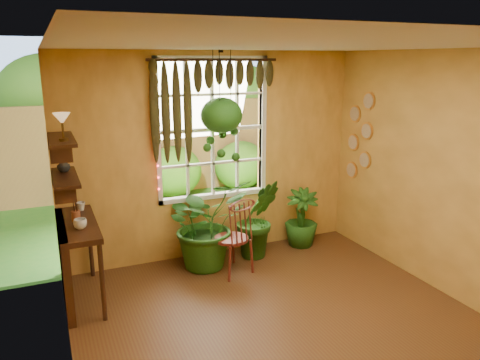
# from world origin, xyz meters

# --- Properties ---
(floor) EXTENTS (4.50, 4.50, 0.00)m
(floor) POSITION_xyz_m (0.00, 0.00, 0.00)
(floor) COLOR #553418
(floor) RESTS_ON ground
(ceiling) EXTENTS (4.50, 4.50, 0.00)m
(ceiling) POSITION_xyz_m (0.00, 0.00, 2.70)
(ceiling) COLOR silver
(ceiling) RESTS_ON wall_back
(wall_back) EXTENTS (4.00, 0.00, 4.00)m
(wall_back) POSITION_xyz_m (0.00, 2.25, 1.35)
(wall_back) COLOR #E8B24F
(wall_back) RESTS_ON floor
(wall_left) EXTENTS (0.00, 4.50, 4.50)m
(wall_left) POSITION_xyz_m (-2.00, 0.00, 1.35)
(wall_left) COLOR #E8B24F
(wall_left) RESTS_ON floor
(wall_right) EXTENTS (0.00, 4.50, 4.50)m
(wall_right) POSITION_xyz_m (2.00, 0.00, 1.35)
(wall_right) COLOR #E8B24F
(wall_right) RESTS_ON floor
(window) EXTENTS (1.52, 0.10, 1.86)m
(window) POSITION_xyz_m (0.00, 2.28, 1.70)
(window) COLOR white
(window) RESTS_ON wall_back
(valance_vine) EXTENTS (1.70, 0.12, 1.10)m
(valance_vine) POSITION_xyz_m (-0.08, 2.16, 2.28)
(valance_vine) COLOR #331B0D
(valance_vine) RESTS_ON window
(string_lights) EXTENTS (0.03, 0.03, 1.54)m
(string_lights) POSITION_xyz_m (-0.76, 2.19, 1.75)
(string_lights) COLOR #FF2633
(string_lights) RESTS_ON window
(wall_plates) EXTENTS (0.04, 0.32, 1.10)m
(wall_plates) POSITION_xyz_m (1.98, 1.79, 1.55)
(wall_plates) COLOR beige
(wall_plates) RESTS_ON wall_right
(counter_ledge) EXTENTS (0.40, 1.20, 0.90)m
(counter_ledge) POSITION_xyz_m (-1.91, 1.60, 0.55)
(counter_ledge) COLOR #331B0D
(counter_ledge) RESTS_ON floor
(shelf_lower) EXTENTS (0.25, 0.90, 0.04)m
(shelf_lower) POSITION_xyz_m (-1.88, 1.60, 1.40)
(shelf_lower) COLOR #331B0D
(shelf_lower) RESTS_ON wall_left
(shelf_upper) EXTENTS (0.25, 0.90, 0.04)m
(shelf_upper) POSITION_xyz_m (-1.88, 1.60, 1.80)
(shelf_upper) COLOR #331B0D
(shelf_upper) RESTS_ON wall_left
(backyard) EXTENTS (14.00, 10.00, 12.00)m
(backyard) POSITION_xyz_m (0.24, 6.87, 1.28)
(backyard) COLOR #22631C
(backyard) RESTS_ON ground
(windsor_chair) EXTENTS (0.53, 0.55, 1.13)m
(windsor_chair) POSITION_xyz_m (-0.02, 1.54, 0.33)
(windsor_chair) COLOR maroon
(windsor_chair) RESTS_ON floor
(potted_plant_left) EXTENTS (1.20, 1.09, 1.16)m
(potted_plant_left) POSITION_xyz_m (-0.25, 1.86, 0.58)
(potted_plant_left) COLOR #184311
(potted_plant_left) RESTS_ON floor
(potted_plant_mid) EXTENTS (0.63, 0.53, 1.07)m
(potted_plant_mid) POSITION_xyz_m (0.48, 1.88, 0.53)
(potted_plant_mid) COLOR #184311
(potted_plant_mid) RESTS_ON floor
(potted_plant_right) EXTENTS (0.60, 0.60, 0.82)m
(potted_plant_right) POSITION_xyz_m (1.21, 1.98, 0.41)
(potted_plant_right) COLOR #184311
(potted_plant_right) RESTS_ON floor
(hanging_basket) EXTENTS (0.53, 0.53, 1.38)m
(hanging_basket) POSITION_xyz_m (0.03, 2.03, 1.87)
(hanging_basket) COLOR black
(hanging_basket) RESTS_ON ceiling
(cup_a) EXTENTS (0.16, 0.16, 0.11)m
(cup_a) POSITION_xyz_m (-1.78, 1.37, 0.95)
(cup_a) COLOR silver
(cup_a) RESTS_ON counter_ledge
(cup_b) EXTENTS (0.12, 0.12, 0.10)m
(cup_b) POSITION_xyz_m (-1.72, 2.01, 0.95)
(cup_b) COLOR beige
(cup_b) RESTS_ON counter_ledge
(brush_jar) EXTENTS (0.09, 0.09, 0.34)m
(brush_jar) POSITION_xyz_m (-1.80, 1.63, 1.03)
(brush_jar) COLOR brown
(brush_jar) RESTS_ON counter_ledge
(shelf_vase) EXTENTS (0.16, 0.16, 0.14)m
(shelf_vase) POSITION_xyz_m (-1.87, 1.81, 1.49)
(shelf_vase) COLOR #B2AD99
(shelf_vase) RESTS_ON shelf_lower
(tiffany_lamp) EXTENTS (0.16, 0.16, 0.27)m
(tiffany_lamp) POSITION_xyz_m (-1.86, 1.38, 2.02)
(tiffany_lamp) COLOR #513A17
(tiffany_lamp) RESTS_ON shelf_upper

